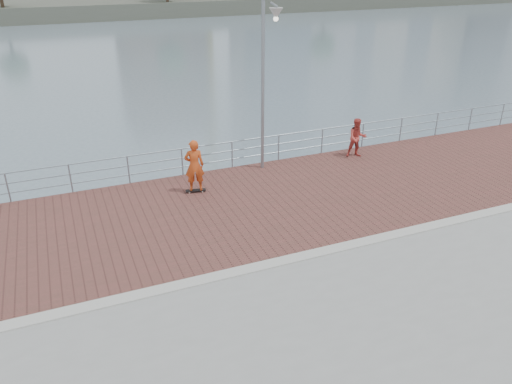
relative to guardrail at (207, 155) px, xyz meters
name	(u,v)px	position (x,y,z in m)	size (l,w,h in m)	color
water	(282,318)	(0.00, -7.00, -2.69)	(400.00, 400.00, 0.00)	slate
brick_lane	(238,207)	(0.00, -3.40, -0.68)	(40.00, 6.80, 0.02)	brown
curb	(283,261)	(0.00, -7.00, -0.66)	(40.00, 0.40, 0.06)	#B7B5AD
guardrail	(207,155)	(0.00, 0.00, 0.00)	(39.06, 0.06, 1.13)	#8C9EA8
street_lamp	(268,52)	(2.13, -0.98, 3.96)	(0.48, 1.39, 6.55)	gray
skateboard	(196,190)	(-1.00, -1.70, -0.61)	(0.75, 0.32, 0.08)	black
skateboarder	(194,166)	(-1.00, -1.70, 0.37)	(0.70, 0.46, 1.91)	#D34C1C
bystander	(357,138)	(6.29, -0.90, 0.16)	(0.81, 0.63, 1.66)	#C6423A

